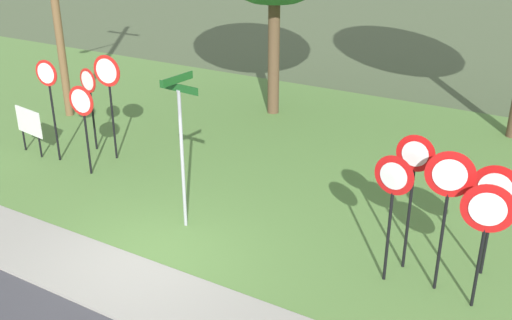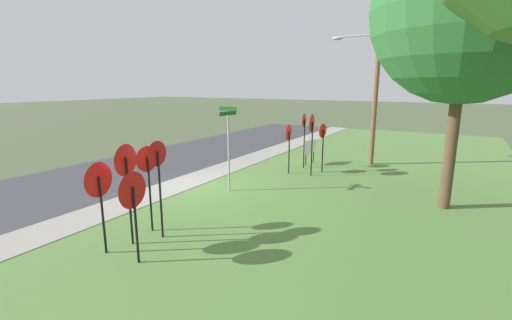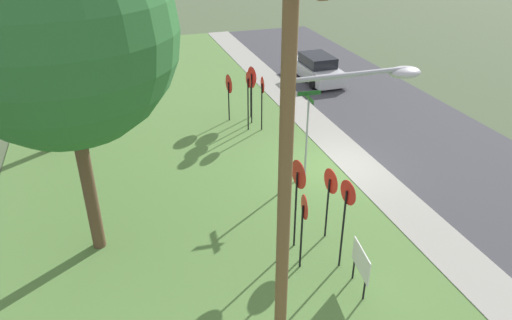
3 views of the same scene
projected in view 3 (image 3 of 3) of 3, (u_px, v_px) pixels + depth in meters
ground_plane at (338, 167)px, 18.00m from camera, size 160.00×160.00×0.00m
road_asphalt at (446, 150)px, 19.29m from camera, size 44.00×6.40×0.01m
sidewalk_strip at (357, 164)px, 18.20m from camera, size 44.00×1.60×0.06m
grass_median at (179, 193)px, 16.36m from camera, size 44.00×12.00×0.04m
stop_sign_near_left at (346, 207)px, 12.18m from camera, size 0.65×0.11×2.66m
stop_sign_near_right at (330, 189)px, 13.47m from camera, size 0.73×0.11×2.25m
stop_sign_far_left at (303, 217)px, 12.28m from camera, size 0.64×0.14×2.25m
stop_sign_far_center at (298, 185)px, 12.90m from camera, size 0.79×0.12×2.75m
yield_sign_near_left at (263, 91)px, 20.08m from camera, size 0.70×0.12×2.39m
yield_sign_near_right at (252, 81)px, 20.66m from camera, size 0.79×0.17×2.59m
yield_sign_far_left at (229, 87)px, 21.10m from camera, size 0.83×0.12×2.14m
yield_sign_far_right at (251, 82)px, 21.39m from camera, size 0.83×0.14×2.25m
yield_sign_center at (249, 88)px, 19.99m from camera, size 0.67×0.11×2.60m
street_name_post at (307, 127)px, 16.57m from camera, size 0.96×0.81×3.20m
utility_pole at (294, 171)px, 8.06m from camera, size 2.10×2.44×8.81m
notice_board at (361, 263)px, 11.91m from camera, size 1.09×0.19×1.25m
oak_tree_left at (59, 31)px, 10.94m from camera, size 5.55×5.55×8.93m
parked_sedan_distant at (317, 68)px, 26.66m from camera, size 4.31×1.94×1.39m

